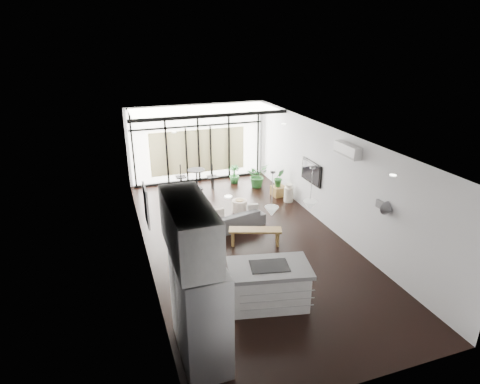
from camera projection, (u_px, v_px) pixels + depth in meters
floor at (244, 240)px, 10.60m from camera, size 5.00×10.00×0.00m
ceiling at (244, 136)px, 9.57m from camera, size 5.00×10.00×0.00m
wall_left at (143, 203)px, 9.33m from camera, size 0.02×10.00×2.80m
wall_right at (331, 180)px, 10.84m from camera, size 0.02×10.00×2.80m
wall_back at (198, 143)px, 14.48m from camera, size 5.00×0.02×2.80m
wall_front at (362, 312)px, 5.69m from camera, size 5.00×0.02×2.80m
glazing at (198, 144)px, 14.37m from camera, size 5.00×0.20×2.80m
skylight at (203, 110)px, 13.10m from camera, size 4.70×1.90×0.06m
neighbour_building at (198, 151)px, 14.55m from camera, size 3.50×0.02×1.60m
island at (269, 285)px, 7.94m from camera, size 1.77×1.26×0.88m
cooktop at (269, 266)px, 7.77m from camera, size 0.83×0.64×0.01m
fridge at (204, 320)px, 6.26m from camera, size 0.71×0.89×1.83m
appliance_column at (189, 285)px, 6.84m from camera, size 0.56×0.59×2.17m
upper_cabinets at (189, 229)px, 6.01m from camera, size 0.62×1.75×0.86m
pendant_left at (272, 211)px, 7.40m from camera, size 0.26×0.26×0.18m
pendant_right at (310, 206)px, 7.65m from camera, size 0.26×0.26×0.18m
sofa at (235, 217)px, 11.14m from camera, size 1.77×0.86×0.66m
console_bench at (255, 237)px, 10.30m from camera, size 1.38×0.77×0.43m
pouf at (240, 206)px, 12.22m from camera, size 0.54×0.54×0.37m
crate at (279, 191)px, 13.45m from camera, size 0.47×0.47×0.33m
plant_tall at (257, 178)px, 14.17m from camera, size 1.04×1.08×0.65m
plant_med at (234, 178)px, 14.57m from camera, size 0.66×0.76×0.37m
plant_crate at (279, 183)px, 13.34m from camera, size 0.40×0.65×0.27m
milk_can at (289, 193)px, 12.92m from camera, size 0.31×0.31×0.60m
bistro_set at (197, 180)px, 13.95m from camera, size 1.54×1.00×0.69m
tv at (311, 172)px, 11.75m from camera, size 0.05×1.10×0.65m
ac_unit at (347, 150)px, 9.72m from camera, size 0.22×0.90×0.30m
framed_art at (146, 205)px, 8.84m from camera, size 0.04×0.70×0.90m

